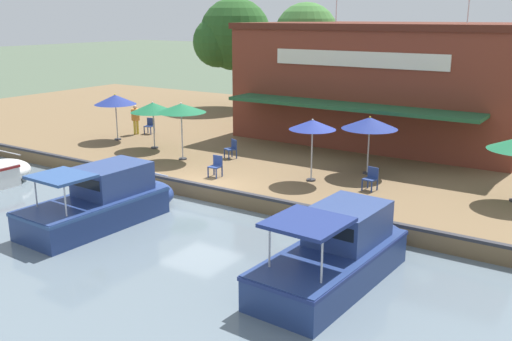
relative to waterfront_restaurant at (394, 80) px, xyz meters
name	(u,v)px	position (x,y,z in m)	size (l,w,h in m)	color
ground_plane	(200,202)	(13.38, -2.47, -3.55)	(220.00, 220.00, 0.00)	#4C5B47
quay_deck	(329,143)	(2.38, -2.47, -3.25)	(22.00, 56.00, 0.60)	brown
quay_edge_fender	(202,185)	(13.28, -2.47, -2.90)	(0.20, 50.40, 0.10)	#2D2D33
waterfront_restaurant	(394,80)	(0.00, 0.00, 0.00)	(11.77, 14.27, 7.99)	brown
patio_umbrella_by_entrance	(370,123)	(8.14, 2.06, -0.85)	(2.25, 2.25, 2.37)	#B7B7B7
patio_umbrella_near_quay_edge	(181,108)	(10.44, -5.82, -0.63)	(2.20, 2.20, 2.57)	#B7B7B7
patio_umbrella_mid_patio_left	(313,125)	(10.29, 0.62, -0.74)	(1.81, 1.81, 2.45)	#B7B7B7
patio_umbrella_mid_patio_right	(153,107)	(9.48, -8.43, -0.95)	(2.14, 2.14, 2.28)	#B7B7B7
patio_umbrella_far_corner	(115,100)	(9.09, -11.39, -0.85)	(2.13, 2.13, 2.39)	#B7B7B7
cafe_chair_far_corner_seat	(371,178)	(10.19, 3.05, -2.48)	(0.50, 0.50, 0.85)	navy
cafe_chair_facing_river	(150,125)	(6.95, -11.13, -2.48)	(0.54, 0.54, 0.85)	navy
cafe_chair_beside_entrance	(232,148)	(9.03, -4.12, -2.48)	(0.58, 0.58, 0.85)	navy
cafe_chair_mid_patio	(216,165)	(11.89, -2.84, -2.48)	(0.45, 0.45, 0.85)	navy
person_near_entrance	(136,116)	(7.49, -11.63, -1.96)	(0.45, 0.45, 1.59)	gold
motorboat_outer_channel	(342,251)	(16.40, 4.79, -2.76)	(6.12, 2.36, 2.11)	navy
motorboat_distant_upstream	(108,200)	(16.82, -3.67, -2.75)	(5.83, 2.34, 2.01)	navy
tree_upstream_bank	(302,37)	(-2.88, -7.14, 1.98)	(4.24, 4.04, 7.08)	brown
tree_downstream_bank	(231,36)	(-3.14, -12.87, 1.92)	(5.16, 4.92, 7.47)	brown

